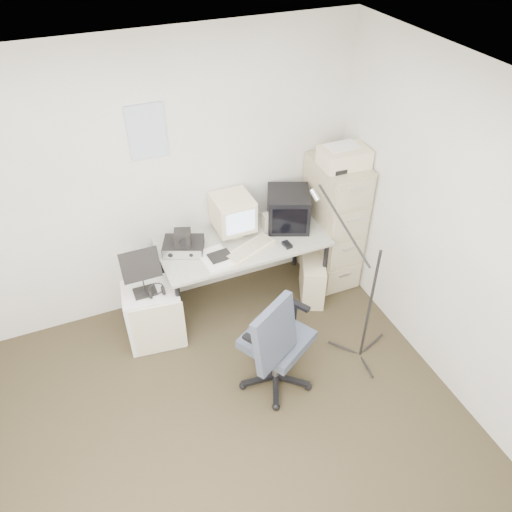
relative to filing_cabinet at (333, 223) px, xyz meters
name	(u,v)px	position (x,y,z in m)	size (l,w,h in m)	color
floor	(237,448)	(-1.58, -1.48, -0.66)	(3.60, 3.60, 0.01)	#332E1F
ceiling	(223,134)	(-1.58, -1.48, 1.85)	(3.60, 3.60, 0.01)	white
wall_back	(157,186)	(-1.58, 0.32, 0.60)	(3.60, 0.02, 2.50)	silver
wall_right	(475,258)	(0.22, -1.48, 0.60)	(0.02, 3.60, 2.50)	silver
wall_calendar	(147,131)	(-1.60, 0.31, 1.10)	(0.30, 0.02, 0.44)	white
filing_cabinet	(333,223)	(0.00, 0.00, 0.00)	(0.40, 0.60, 1.30)	tan
printer	(344,157)	(0.00, -0.06, 0.73)	(0.42, 0.28, 0.16)	beige
desk	(243,272)	(-0.95, -0.03, -0.29)	(1.50, 0.70, 0.73)	#B7B9A5
crt_monitor	(233,216)	(-0.98, 0.12, 0.26)	(0.33, 0.35, 0.37)	beige
crt_tv	(288,209)	(-0.47, 0.05, 0.25)	(0.37, 0.39, 0.34)	black
desk_speaker	(268,222)	(-0.67, 0.04, 0.16)	(0.09, 0.09, 0.17)	beige
keyboard	(250,249)	(-0.94, -0.19, 0.09)	(0.48, 0.17, 0.03)	beige
mouse	(287,245)	(-0.62, -0.25, 0.09)	(0.06, 0.10, 0.03)	black
radio_receiver	(184,246)	(-1.47, 0.04, 0.13)	(0.34, 0.24, 0.10)	black
radio_speaker	(183,238)	(-1.48, 0.00, 0.25)	(0.14, 0.13, 0.14)	black
papers	(216,259)	(-1.26, -0.19, 0.09)	(0.23, 0.32, 0.02)	white
pc_tower	(312,278)	(-0.31, -0.22, -0.43)	(0.21, 0.47, 0.44)	beige
office_chair	(277,338)	(-1.07, -1.03, -0.13)	(0.60, 0.60, 1.05)	#38404C
side_cart	(154,315)	(-1.85, -0.18, -0.36)	(0.47, 0.37, 0.58)	silver
music_stand	(141,272)	(-1.89, -0.20, 0.16)	(0.31, 0.17, 0.45)	black
headphones	(157,291)	(-1.81, -0.27, -0.03)	(0.14, 0.14, 0.03)	black
mic_stand	(373,291)	(-0.26, -1.07, 0.11)	(0.02, 0.02, 1.52)	black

